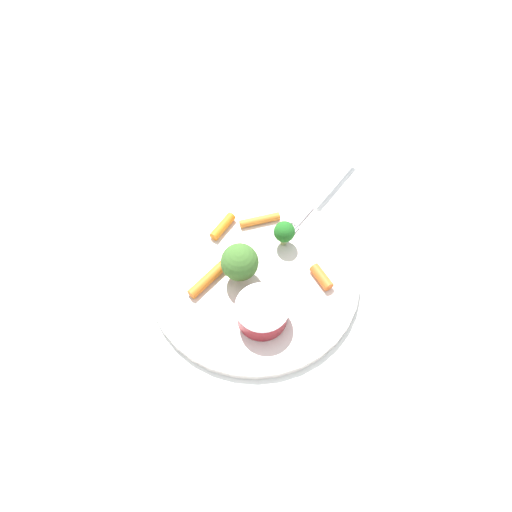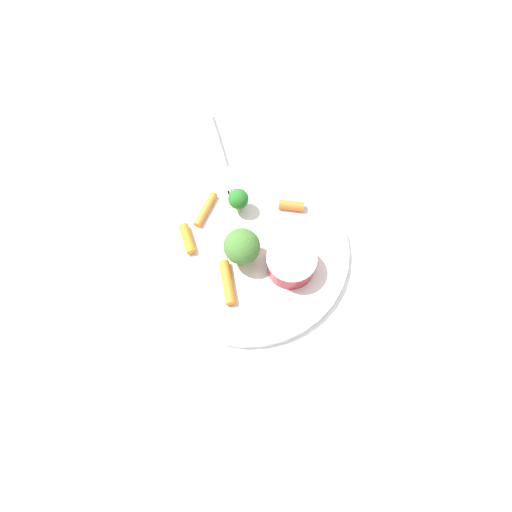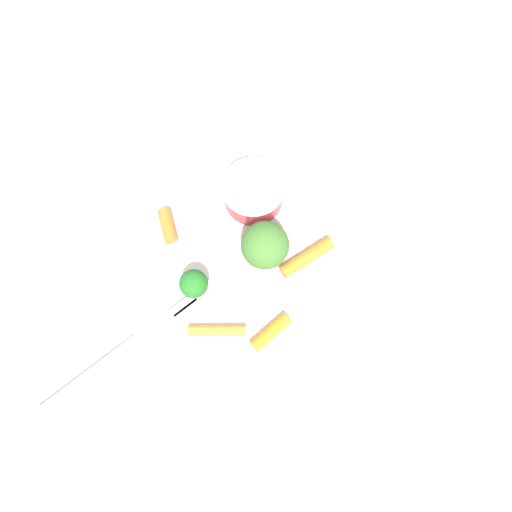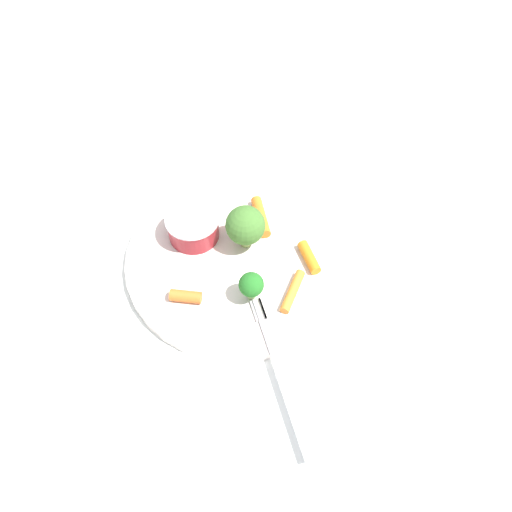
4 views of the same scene
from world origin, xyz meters
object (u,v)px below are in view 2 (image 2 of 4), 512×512
carrot_stick_0 (227,283)px  carrot_stick_1 (291,205)px  broccoli_floret_1 (242,247)px  fork (222,157)px  plate (249,249)px  sauce_cup (291,263)px  carrot_stick_2 (205,209)px  broccoli_floret_0 (238,199)px  carrot_stick_3 (187,239)px

carrot_stick_0 → carrot_stick_1: bearing=124.2°
broccoli_floret_1 → fork: broccoli_floret_1 is taller
carrot_stick_0 → carrot_stick_1: same height
carrot_stick_0 → carrot_stick_1: size_ratio=1.68×
plate → sauce_cup: (0.05, 0.04, 0.02)m
carrot_stick_0 → carrot_stick_2: carrot_stick_0 is taller
plate → carrot_stick_2: 0.08m
plate → fork: (-0.16, 0.01, 0.01)m
plate → sauce_cup: 0.07m
broccoli_floret_0 → sauce_cup: bearing=17.9°
plate → carrot_stick_0: (0.04, -0.04, 0.01)m
carrot_stick_2 → carrot_stick_0: bearing=-2.4°
sauce_cup → broccoli_floret_1: bearing=-122.2°
carrot_stick_1 → sauce_cup: bearing=-21.7°
sauce_cup → broccoli_floret_0: 0.12m
broccoli_floret_0 → carrot_stick_2: 0.05m
broccoli_floret_1 → carrot_stick_3: broccoli_floret_1 is taller
broccoli_floret_1 → carrot_stick_0: (0.03, -0.03, -0.03)m
broccoli_floret_0 → carrot_stick_2: (-0.01, -0.05, -0.02)m
broccoli_floret_0 → fork: bearing=177.7°
carrot_stick_0 → broccoli_floret_0: bearing=154.3°
sauce_cup → carrot_stick_0: sauce_cup is taller
plate → carrot_stick_3: size_ratio=6.28×
carrot_stick_3 → carrot_stick_2: bearing=135.4°
broccoli_floret_0 → fork: size_ratio=0.22×
carrot_stick_2 → carrot_stick_3: bearing=-44.6°
plate → sauce_cup: bearing=41.4°
carrot_stick_0 → carrot_stick_2: (-0.12, 0.00, -0.00)m
broccoli_floret_0 → broccoli_floret_1: 0.08m
broccoli_floret_0 → carrot_stick_1: size_ratio=1.14×
carrot_stick_1 → carrot_stick_3: 0.15m
plate → carrot_stick_3: 0.09m
broccoli_floret_0 → broccoli_floret_1: bearing=-14.8°
carrot_stick_2 → carrot_stick_3: carrot_stick_3 is taller
sauce_cup → broccoli_floret_1: size_ratio=1.10×
broccoli_floret_0 → broccoli_floret_1: (0.08, -0.02, 0.01)m
carrot_stick_0 → carrot_stick_1: 0.15m
carrot_stick_2 → fork: 0.10m
plate → broccoli_floret_1: size_ratio=4.62×
broccoli_floret_1 → carrot_stick_3: size_ratio=1.36×
carrot_stick_2 → carrot_stick_1: bearing=73.5°
plate → broccoli_floret_1: (0.01, -0.01, 0.04)m
fork → carrot_stick_3: bearing=-35.8°
broccoli_floret_1 → carrot_stick_0: bearing=-45.9°
broccoli_floret_0 → carrot_stick_3: 0.09m
carrot_stick_1 → fork: carrot_stick_1 is taller
carrot_stick_2 → fork: bearing=149.0°
sauce_cup → carrot_stick_1: size_ratio=1.84×
sauce_cup → fork: sauce_cup is taller
carrot_stick_0 → carrot_stick_3: (-0.08, -0.03, -0.00)m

